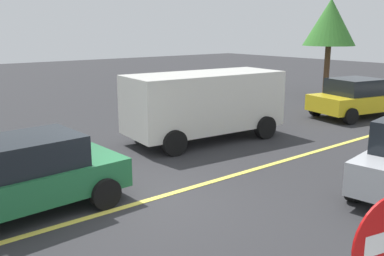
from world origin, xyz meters
name	(u,v)px	position (x,y,z in m)	size (l,w,h in m)	color
ground_plane	(143,202)	(0.00, 0.00, 0.00)	(80.00, 80.00, 0.00)	#2D2D30
lane_marking_centre	(243,173)	(3.00, 0.00, 0.01)	(28.00, 0.16, 0.01)	#E0D14C
white_van	(204,102)	(4.33, 3.16, 1.27)	(5.35, 2.62, 2.20)	silver
car_green_crossing	(21,176)	(-2.14, 0.99, 0.78)	(4.22, 2.13, 1.54)	#236B3D
car_yellow_mid_road	(357,98)	(11.64, 2.08, 0.81)	(4.26, 2.68, 1.61)	gold
tree_left_verge	(330,23)	(15.58, 6.26, 3.89)	(2.74, 2.74, 5.14)	#513823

